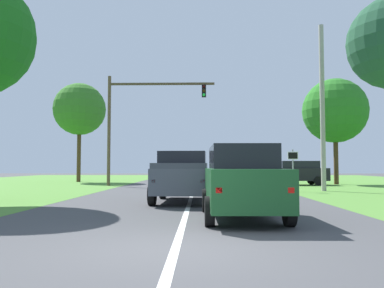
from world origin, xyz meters
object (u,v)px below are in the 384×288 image
at_px(red_suv_near, 241,180).
at_px(oak_tree_right, 335,111).
at_px(extra_tree_2, 80,109).
at_px(traffic_light, 136,113).
at_px(crossing_suv_far, 296,172).
at_px(utility_pole_right, 322,107).
at_px(pickup_truck_lead, 183,177).
at_px(keep_moving_sign, 293,165).

distance_m(red_suv_near, oak_tree_right, 23.14).
bearing_deg(extra_tree_2, traffic_light, -47.87).
bearing_deg(extra_tree_2, oak_tree_right, -11.65).
height_order(traffic_light, oak_tree_right, oak_tree_right).
bearing_deg(traffic_light, crossing_suv_far, 7.01).
distance_m(oak_tree_right, utility_pole_right, 9.20).
height_order(red_suv_near, pickup_truck_lead, pickup_truck_lead).
height_order(pickup_truck_lead, oak_tree_right, oak_tree_right).
xyz_separation_m(keep_moving_sign, oak_tree_right, (5.48, 9.05, 4.30)).
height_order(red_suv_near, crossing_suv_far, red_suv_near).
bearing_deg(utility_pole_right, extra_tree_2, 144.73).
relative_size(red_suv_near, crossing_suv_far, 1.06).
relative_size(utility_pole_right, extra_tree_2, 1.08).
bearing_deg(utility_pole_right, keep_moving_sign, -162.00).
bearing_deg(red_suv_near, oak_tree_right, 65.05).
bearing_deg(traffic_light, utility_pole_right, -26.23).
bearing_deg(utility_pole_right, pickup_truck_lead, -137.11).
xyz_separation_m(traffic_light, keep_moving_sign, (9.98, -6.48, -3.84)).
height_order(oak_tree_right, extra_tree_2, extra_tree_2).
bearing_deg(keep_moving_sign, utility_pole_right, 18.00).
bearing_deg(keep_moving_sign, traffic_light, 147.02).
bearing_deg(pickup_truck_lead, traffic_light, 107.18).
bearing_deg(red_suv_near, extra_tree_2, 116.17).
bearing_deg(pickup_truck_lead, keep_moving_sign, 48.32).
distance_m(pickup_truck_lead, utility_pole_right, 11.36).
bearing_deg(red_suv_near, keep_moving_sign, 70.45).
bearing_deg(utility_pole_right, oak_tree_right, 67.05).
height_order(red_suv_near, keep_moving_sign, keep_moving_sign).
relative_size(traffic_light, extra_tree_2, 0.90).
height_order(keep_moving_sign, utility_pole_right, utility_pole_right).
height_order(pickup_truck_lead, crossing_suv_far, pickup_truck_lead).
xyz_separation_m(traffic_light, utility_pole_right, (11.89, -5.86, -0.48)).
distance_m(red_suv_near, pickup_truck_lead, 5.17).
bearing_deg(crossing_suv_far, extra_tree_2, 163.15).
relative_size(red_suv_near, keep_moving_sign, 2.07).
xyz_separation_m(oak_tree_right, extra_tree_2, (-21.86, 4.51, 0.83)).
height_order(crossing_suv_far, utility_pole_right, utility_pole_right).
xyz_separation_m(pickup_truck_lead, oak_tree_right, (11.40, 15.70, 4.81)).
bearing_deg(oak_tree_right, traffic_light, -170.56).
bearing_deg(extra_tree_2, crossing_suv_far, -16.85).
xyz_separation_m(red_suv_near, extra_tree_2, (-12.31, 25.04, 5.61)).
height_order(crossing_suv_far, extra_tree_2, extra_tree_2).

